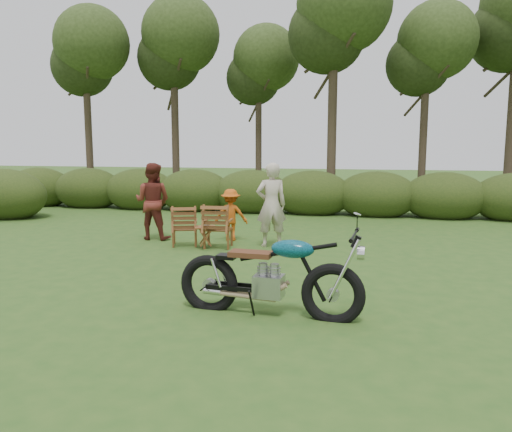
% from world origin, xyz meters
% --- Properties ---
extents(ground, '(80.00, 80.00, 0.00)m').
position_xyz_m(ground, '(0.00, 0.00, 0.00)').
color(ground, '#284D19').
rests_on(ground, ground).
extents(tree_line, '(22.52, 11.62, 8.14)m').
position_xyz_m(tree_line, '(0.50, 9.74, 3.81)').
color(tree_line, '#362A1D').
rests_on(tree_line, ground).
extents(motorcycle, '(2.37, 1.02, 1.33)m').
position_xyz_m(motorcycle, '(0.59, -0.78, 0.00)').
color(motorcycle, '#0B7996').
rests_on(motorcycle, ground).
extents(lawn_chair_right, '(0.71, 0.71, 0.94)m').
position_xyz_m(lawn_chair_right, '(-1.33, 3.17, 0.00)').
color(lawn_chair_right, brown).
rests_on(lawn_chair_right, ground).
extents(lawn_chair_left, '(0.77, 0.77, 0.88)m').
position_xyz_m(lawn_chair_left, '(-2.11, 3.21, 0.00)').
color(lawn_chair_left, brown).
rests_on(lawn_chair_left, ground).
extents(side_table, '(0.56, 0.52, 0.47)m').
position_xyz_m(side_table, '(-1.58, 3.04, 0.23)').
color(side_table, brown).
rests_on(side_table, ground).
extents(cup, '(0.16, 0.16, 0.11)m').
position_xyz_m(cup, '(-1.53, 2.99, 0.52)').
color(cup, '#F0DEC6').
rests_on(cup, side_table).
extents(adult_a, '(0.78, 0.66, 1.81)m').
position_xyz_m(adult_a, '(-0.25, 3.54, 0.00)').
color(adult_a, beige).
rests_on(adult_a, ground).
extents(adult_b, '(0.87, 0.68, 1.78)m').
position_xyz_m(adult_b, '(-3.10, 3.75, 0.00)').
color(adult_b, maroon).
rests_on(adult_b, ground).
extents(child, '(0.84, 0.57, 1.19)m').
position_xyz_m(child, '(-1.29, 4.00, 0.00)').
color(child, '#BF5012').
rests_on(child, ground).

